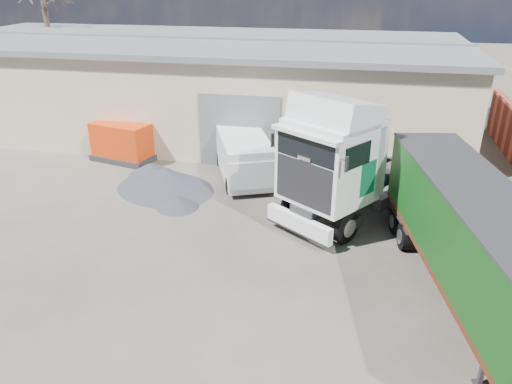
% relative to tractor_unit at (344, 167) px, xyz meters
% --- Properties ---
extents(ground, '(120.00, 120.00, 0.00)m').
position_rel_tractor_unit_xyz_m(ground, '(-3.21, -5.31, -2.15)').
color(ground, '#2A2822').
rests_on(ground, ground).
extents(warehouse, '(30.60, 12.60, 5.42)m').
position_rel_tractor_unit_xyz_m(warehouse, '(-9.20, 10.69, 0.51)').
color(warehouse, beige).
rests_on(warehouse, ground).
extents(tractor_unit, '(6.66, 7.75, 5.11)m').
position_rel_tractor_unit_xyz_m(tractor_unit, '(0.00, 0.00, 0.00)').
color(tractor_unit, black).
rests_on(tractor_unit, ground).
extents(box_trailer, '(4.22, 10.82, 3.52)m').
position_rel_tractor_unit_xyz_m(box_trailer, '(3.77, -4.55, -0.00)').
color(box_trailer, '#2D2D30').
rests_on(box_trailer, ground).
extents(panel_van, '(3.81, 5.44, 2.06)m').
position_rel_tractor_unit_xyz_m(panel_van, '(-4.63, 3.17, -1.08)').
color(panel_van, black).
rests_on(panel_van, ground).
extents(orange_skip, '(3.48, 2.61, 1.95)m').
position_rel_tractor_unit_xyz_m(orange_skip, '(-11.21, 4.49, -1.30)').
color(orange_skip, '#2D2D30').
rests_on(orange_skip, ground).
extents(gravel_heap, '(6.30, 6.30, 0.99)m').
position_rel_tractor_unit_xyz_m(gravel_heap, '(-7.89, 1.36, -1.69)').
color(gravel_heap, black).
rests_on(gravel_heap, ground).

